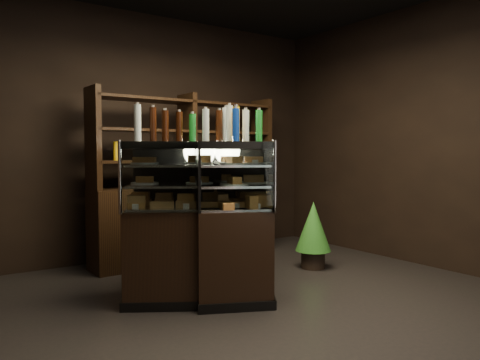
% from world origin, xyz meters
% --- Properties ---
extents(ground, '(5.00, 5.00, 0.00)m').
position_xyz_m(ground, '(0.00, 0.00, 0.00)').
color(ground, black).
rests_on(ground, ground).
extents(room_shell, '(5.02, 5.02, 3.01)m').
position_xyz_m(room_shell, '(0.00, 0.00, 1.94)').
color(room_shell, black).
rests_on(room_shell, ground).
extents(display_case, '(1.63, 1.44, 1.40)m').
position_xyz_m(display_case, '(-0.08, 0.66, 0.47)').
color(display_case, black).
rests_on(display_case, ground).
extents(food_display, '(1.24, 1.15, 0.43)m').
position_xyz_m(food_display, '(-0.08, 0.65, 1.04)').
color(food_display, '#DC944F').
rests_on(food_display, display_case).
extents(bottles_top, '(1.08, 1.01, 0.30)m').
position_xyz_m(bottles_top, '(-0.08, 0.66, 1.53)').
color(bottles_top, yellow).
rests_on(bottles_top, display_case).
extents(potted_conifer, '(0.40, 0.40, 0.85)m').
position_xyz_m(potted_conifer, '(1.35, 0.86, 0.49)').
color(potted_conifer, black).
rests_on(potted_conifer, ground).
extents(back_shelving, '(2.36, 0.49, 2.00)m').
position_xyz_m(back_shelving, '(0.40, 2.05, 0.61)').
color(back_shelving, black).
rests_on(back_shelving, ground).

